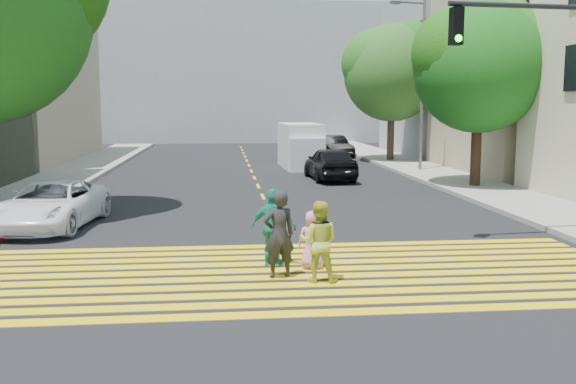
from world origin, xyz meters
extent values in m
plane|color=black|center=(0.00, 0.00, 0.00)|extent=(120.00, 120.00, 0.00)
cube|color=gray|center=(-8.50, 22.00, 0.07)|extent=(3.00, 40.00, 0.15)
cube|color=gray|center=(8.50, 15.00, 0.07)|extent=(3.00, 60.00, 0.15)
cube|color=maroon|center=(-6.90, 6.00, 0.08)|extent=(0.20, 8.00, 0.16)
cube|color=yellow|center=(0.00, -1.20, 0.01)|extent=(13.40, 0.35, 0.01)
cube|color=yellow|center=(0.00, -0.65, 0.01)|extent=(13.40, 0.35, 0.01)
cube|color=yellow|center=(0.00, -0.10, 0.01)|extent=(13.40, 0.35, 0.01)
cube|color=yellow|center=(0.00, 0.45, 0.01)|extent=(13.40, 0.35, 0.01)
cube|color=yellow|center=(0.00, 1.00, 0.01)|extent=(13.40, 0.35, 0.01)
cube|color=yellow|center=(0.00, 1.55, 0.01)|extent=(13.40, 0.35, 0.01)
cube|color=yellow|center=(0.00, 2.10, 0.01)|extent=(13.40, 0.35, 0.01)
cube|color=yellow|center=(0.00, 2.65, 0.01)|extent=(13.40, 0.35, 0.01)
cube|color=yellow|center=(0.00, 3.20, 0.01)|extent=(13.40, 0.35, 0.01)
cube|color=yellow|center=(0.00, 3.75, 0.01)|extent=(13.40, 0.35, 0.01)
cube|color=yellow|center=(0.00, 6.00, 0.01)|extent=(0.12, 1.40, 0.01)
cube|color=yellow|center=(0.00, 9.00, 0.01)|extent=(0.12, 1.40, 0.01)
cube|color=yellow|center=(0.00, 12.00, 0.01)|extent=(0.12, 1.40, 0.01)
cube|color=yellow|center=(0.00, 15.00, 0.01)|extent=(0.12, 1.40, 0.01)
cube|color=yellow|center=(0.00, 18.00, 0.01)|extent=(0.12, 1.40, 0.01)
cube|color=yellow|center=(0.00, 21.00, 0.01)|extent=(0.12, 1.40, 0.01)
cube|color=yellow|center=(0.00, 24.00, 0.01)|extent=(0.12, 1.40, 0.01)
cube|color=yellow|center=(0.00, 27.00, 0.01)|extent=(0.12, 1.40, 0.01)
cube|color=yellow|center=(0.00, 30.00, 0.01)|extent=(0.12, 1.40, 0.01)
cube|color=yellow|center=(0.00, 33.00, 0.01)|extent=(0.12, 1.40, 0.01)
cube|color=yellow|center=(0.00, 36.00, 0.01)|extent=(0.12, 1.40, 0.01)
cube|color=yellow|center=(0.00, 39.00, 0.01)|extent=(0.12, 1.40, 0.01)
cube|color=tan|center=(15.00, 19.00, 5.00)|extent=(10.00, 10.00, 10.00)
cube|color=gray|center=(15.00, 30.00, 5.00)|extent=(10.00, 10.00, 10.00)
cube|color=gray|center=(0.00, 48.00, 6.00)|extent=(30.00, 8.00, 12.00)
cylinder|color=#372216|center=(8.51, 13.30, 1.36)|extent=(0.43, 0.43, 2.72)
sphere|color=#0A4E0B|center=(8.51, 13.30, 4.77)|extent=(5.42, 5.42, 5.12)
sphere|color=#194108|center=(9.54, 13.51, 5.53)|extent=(4.06, 4.06, 3.84)
sphere|color=#05390B|center=(7.60, 13.17, 5.28)|extent=(3.79, 3.79, 3.58)
cylinder|color=#38291E|center=(8.23, 25.20, 1.44)|extent=(0.48, 0.48, 2.89)
sphere|color=#0D3810|center=(8.23, 25.20, 5.09)|extent=(6.58, 6.58, 5.50)
sphere|color=#12530D|center=(9.36, 25.22, 5.91)|extent=(4.94, 4.94, 4.13)
sphere|color=#10540B|center=(7.25, 25.23, 5.64)|extent=(4.61, 4.61, 3.85)
imported|color=black|center=(-0.38, 1.01, 0.85)|extent=(0.69, 0.53, 1.70)
imported|color=#AFC03D|center=(0.34, 0.64, 0.78)|extent=(0.87, 0.75, 1.55)
imported|color=pink|center=(0.35, 1.61, 0.60)|extent=(0.65, 0.48, 1.21)
imported|color=#1B8B78|center=(-0.41, 1.96, 0.81)|extent=(1.03, 0.69, 1.62)
imported|color=white|center=(-6.08, 6.72, 0.63)|extent=(2.63, 4.78, 1.27)
imported|color=black|center=(3.30, 16.88, 0.75)|extent=(1.98, 4.47, 1.49)
imported|color=gray|center=(3.63, 28.19, 0.60)|extent=(2.12, 4.28, 1.20)
imported|color=black|center=(5.20, 27.43, 0.73)|extent=(2.13, 4.57, 1.45)
cube|color=silver|center=(2.66, 22.64, 1.16)|extent=(2.01, 4.70, 2.32)
cube|color=silver|center=(2.73, 20.60, 0.83)|extent=(1.80, 1.17, 1.67)
cylinder|color=black|center=(1.97, 20.95, 0.32)|extent=(0.25, 0.66, 0.65)
cylinder|color=black|center=(3.46, 21.00, 0.32)|extent=(0.25, 0.66, 0.65)
cylinder|color=black|center=(1.86, 24.29, 0.32)|extent=(0.25, 0.66, 0.65)
cylinder|color=black|center=(3.35, 24.33, 0.32)|extent=(0.25, 0.66, 0.65)
cylinder|color=black|center=(5.64, 3.50, 5.58)|extent=(3.98, 0.49, 0.12)
cube|color=black|center=(3.85, 3.33, 5.08)|extent=(0.28, 0.28, 0.84)
sphere|color=#2AE329|center=(3.87, 3.19, 4.80)|extent=(0.17, 0.17, 0.16)
cylinder|color=slate|center=(8.22, 19.52, 4.14)|extent=(0.18, 0.18, 8.27)
cylinder|color=slate|center=(7.42, 19.33, 8.09)|extent=(1.64, 0.49, 0.11)
cube|color=#4E5057|center=(6.70, 19.16, 8.04)|extent=(0.49, 0.30, 0.14)
camera|label=1|loc=(-1.44, -11.03, 3.34)|focal=40.00mm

